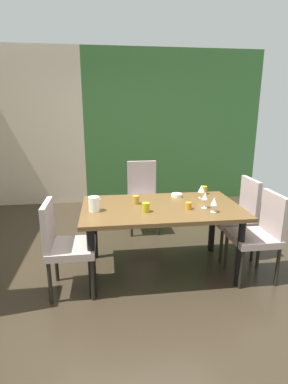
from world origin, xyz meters
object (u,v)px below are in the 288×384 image
serving_bowl_corner (177,195)px  pitcher_north (94,204)px  cup_front (146,207)px  wine_glass_left (202,189)px  chair_right_near (260,231)px  cup_south (188,206)px  wine_glass_right (205,197)px  cup_center (136,200)px  wine_glass_near_window (214,202)px  chair_left_near (63,242)px  chair_right_far (239,213)px  chair_head_far (143,193)px  cup_rear (204,190)px  dining_table (161,214)px

serving_bowl_corner → pitcher_north: size_ratio=0.83×
cup_front → wine_glass_left: bearing=29.9°
chair_right_near → cup_front: bearing=85.3°
wine_glass_left → cup_south: size_ratio=2.16×
wine_glass_right → cup_center: wine_glass_right is taller
chair_right_near → wine_glass_near_window: 0.61m
chair_left_near → cup_center: 0.86m
chair_right_far → wine_glass_near_window: size_ratio=6.24×
serving_bowl_corner → chair_right_far: bearing=-4.2°
chair_left_near → chair_head_far: 1.76m
cup_center → cup_rear: cup_rear is taller
cup_front → cup_south: bearing=4.0°
cup_south → wine_glass_near_window: bearing=-28.6°
dining_table → chair_head_far: size_ratio=1.65×
serving_bowl_corner → wine_glass_left: bearing=-16.6°
serving_bowl_corner → cup_rear: cup_rear is taller
chair_right_near → cup_rear: chair_right_near is taller
cup_center → cup_rear: (0.84, 0.28, 0.00)m
dining_table → chair_head_far: 1.23m
chair_right_far → cup_rear: bearing=71.5°
chair_right_far → wine_glass_right: size_ratio=5.62×
chair_left_near → cup_center: (0.73, 0.37, 0.28)m
chair_right_near → wine_glass_near_window: chair_right_near is taller
wine_glass_near_window → cup_rear: (0.11, 0.65, -0.06)m
wine_glass_left → cup_center: (-0.76, -0.12, -0.06)m
dining_table → cup_front: cup_front is taller
chair_head_far → wine_glass_left: size_ratio=6.51×
wine_glass_near_window → pitcher_north: size_ratio=1.02×
wine_glass_near_window → cup_center: size_ratio=1.69×
wine_glass_left → serving_bowl_corner: size_ratio=1.25×
wine_glass_left → cup_center: 0.77m
cup_south → pitcher_north: 0.94m
cup_center → pitcher_north: pitcher_north is taller
chair_head_far → chair_left_near: bearing=57.6°
chair_right_far → chair_right_near: (-0.00, -0.52, -0.01)m
chair_head_far → pitcher_north: chair_head_far is taller
chair_right_far → chair_right_near: size_ratio=1.03×
wine_glass_right → serving_bowl_corner: (-0.19, 0.43, -0.10)m
pitcher_north → chair_right_far: bearing=11.1°
dining_table → cup_south: 0.31m
chair_right_far → cup_center: 1.28m
cup_front → cup_rear: 0.95m
chair_right_far → serving_bowl_corner: chair_right_far is taller
serving_bowl_corner → cup_rear: 0.36m
dining_table → chair_right_near: chair_right_near is taller
serving_bowl_corner → chair_head_far: bearing=107.1°
wine_glass_left → serving_bowl_corner: wine_glass_left is taller
chair_right_far → wine_glass_right: chair_right_far is taller
wine_glass_near_window → pitcher_north: 1.18m
cup_center → chair_right_near: bearing=-16.7°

